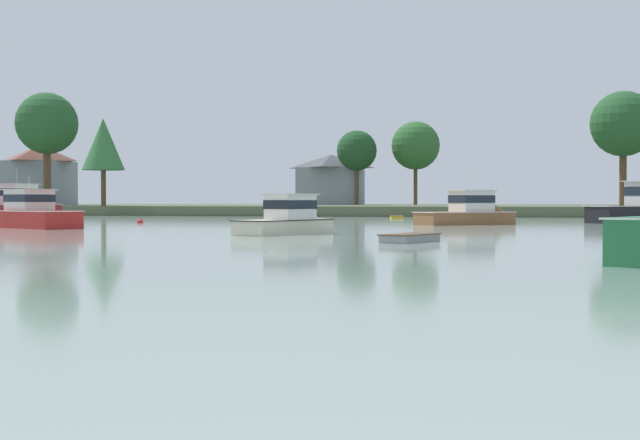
{
  "coord_description": "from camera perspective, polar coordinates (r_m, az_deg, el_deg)",
  "views": [
    {
      "loc": [
        10.09,
        -12.21,
        1.78
      ],
      "look_at": [
        1.77,
        27.53,
        0.84
      ],
      "focal_mm": 48.56,
      "sensor_mm": 36.0,
      "label": 1
    }
  ],
  "objects": [
    {
      "name": "far_shore_bank",
      "position": [
        117.63,
        6.9,
        0.72
      ],
      "size": [
        195.04,
        53.16,
        1.09
      ],
      "primitive_type": "cube",
      "color": "#4C563D",
      "rests_on": "ground"
    },
    {
      "name": "cruiser_cream",
      "position": [
        45.64,
        -1.81,
        -0.25
      ],
      "size": [
        4.64,
        7.05,
        3.8
      ],
      "color": "beige",
      "rests_on": "ground"
    },
    {
      "name": "cruiser_wood",
      "position": [
        64.15,
        10.19,
        0.23
      ],
      "size": [
        8.08,
        7.08,
        4.71
      ],
      "color": "brown",
      "rests_on": "ground"
    },
    {
      "name": "dinghy_grey",
      "position": [
        36.83,
        5.95,
        -1.26
      ],
      "size": [
        2.52,
        3.41,
        0.49
      ],
      "color": "gray",
      "rests_on": "ground"
    },
    {
      "name": "cruiser_maroon",
      "position": [
        83.67,
        -19.82,
        0.52
      ],
      "size": [
        5.17,
        10.72,
        5.72
      ],
      "color": "maroon",
      "rests_on": "ground"
    },
    {
      "name": "cruiser_red",
      "position": [
        58.68,
        -18.7,
        0.07
      ],
      "size": [
        8.3,
        6.29,
        4.28
      ],
      "color": "#B2231E",
      "rests_on": "ground"
    },
    {
      "name": "dinghy_yellow",
      "position": [
        82.98,
        5.08,
        0.17
      ],
      "size": [
        1.71,
        2.95,
        0.42
      ],
      "color": "gold",
      "rests_on": "ground"
    },
    {
      "name": "mooring_buoy_red",
      "position": [
        68.43,
        -11.77,
        -0.13
      ],
      "size": [
        0.46,
        0.46,
        0.51
      ],
      "color": "red",
      "rests_on": "ground"
    },
    {
      "name": "mooring_buoy_yellow",
      "position": [
        84.07,
        11.93,
        0.14
      ],
      "size": [
        0.49,
        0.49,
        0.55
      ],
      "color": "yellow",
      "rests_on": "ground"
    },
    {
      "name": "shore_tree_left",
      "position": [
        119.86,
        2.44,
        4.57
      ],
      "size": [
        5.56,
        5.56,
        10.3
      ],
      "color": "brown",
      "rests_on": "far_shore_bank"
    },
    {
      "name": "shore_tree_right_mid",
      "position": [
        108.41,
        19.36,
        5.97
      ],
      "size": [
        7.69,
        7.69,
        13.52
      ],
      "color": "brown",
      "rests_on": "far_shore_bank"
    },
    {
      "name": "shore_tree_left_mid",
      "position": [
        104.15,
        -14.1,
        4.85
      ],
      "size": [
        4.94,
        4.94,
        10.24
      ],
      "color": "brown",
      "rests_on": "far_shore_bank"
    },
    {
      "name": "shore_tree_inland_a",
      "position": [
        116.02,
        -17.56,
        6.05
      ],
      "size": [
        7.83,
        7.83,
        14.37
      ],
      "color": "brown",
      "rests_on": "far_shore_bank"
    },
    {
      "name": "shore_tree_center_left",
      "position": [
        120.54,
        6.32,
        4.89
      ],
      "size": [
        6.69,
        6.69,
        11.56
      ],
      "color": "brown",
      "rests_on": "far_shore_bank"
    },
    {
      "name": "cottage_behind_trees",
      "position": [
        123.14,
        -18.03,
        2.88
      ],
      "size": [
        8.02,
        8.31,
        8.07
      ],
      "color": "gray",
      "rests_on": "far_shore_bank"
    },
    {
      "name": "cottage_near_water",
      "position": [
        125.44,
        0.73,
        2.73
      ],
      "size": [
        9.16,
        9.75,
        7.27
      ],
      "color": "gray",
      "rests_on": "far_shore_bank"
    }
  ]
}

